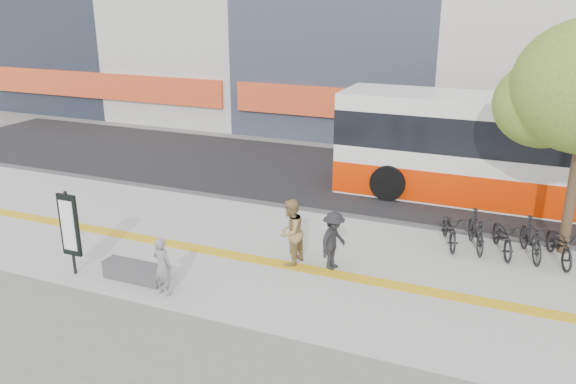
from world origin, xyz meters
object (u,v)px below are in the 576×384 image
at_px(seated_woman, 163,266).
at_px(pedestrian_tan, 290,232).
at_px(bus, 539,157).
at_px(signboard, 69,226).
at_px(pedestrian_dark, 334,241).
at_px(bench, 134,272).

height_order(seated_woman, pedestrian_tan, pedestrian_tan).
bearing_deg(seated_woman, bus, -120.28).
bearing_deg(signboard, seated_woman, -0.21).
height_order(bus, pedestrian_dark, bus).
distance_m(signboard, pedestrian_dark, 6.57).
xyz_separation_m(signboard, seated_woman, (2.69, -0.01, -0.57)).
xyz_separation_m(bench, bus, (8.96, 9.70, 1.41)).
height_order(bench, pedestrian_tan, pedestrian_tan).
bearing_deg(bench, pedestrian_tan, 36.32).
distance_m(pedestrian_tan, pedestrian_dark, 1.14).
xyz_separation_m(signboard, pedestrian_tan, (4.79, 2.65, -0.40)).
bearing_deg(bench, pedestrian_dark, 30.18).
distance_m(bench, signboard, 1.94).
bearing_deg(seated_woman, bench, -8.30).
distance_m(bus, pedestrian_dark, 8.61).
bearing_deg(pedestrian_tan, pedestrian_dark, 106.56).
relative_size(signboard, pedestrian_tan, 1.24).
distance_m(bench, bus, 13.28).
bearing_deg(bus, signboard, -136.55).
bearing_deg(signboard, bus, 43.45).
bearing_deg(pedestrian_tan, signboard, -52.65).
height_order(bus, seated_woman, bus).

